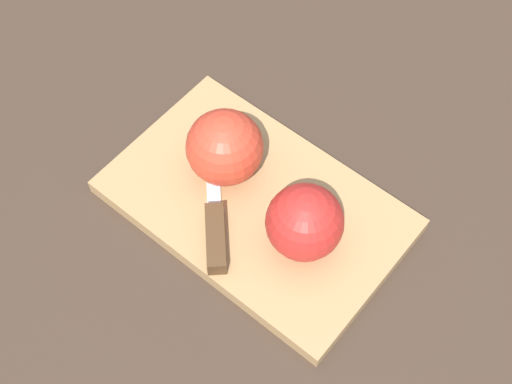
% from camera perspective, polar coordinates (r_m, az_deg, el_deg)
% --- Properties ---
extents(ground_plane, '(4.00, 4.00, 0.00)m').
position_cam_1_polar(ground_plane, '(0.83, 0.00, -1.43)').
color(ground_plane, '#38281E').
extents(cutting_board, '(0.37, 0.27, 0.02)m').
position_cam_1_polar(cutting_board, '(0.83, 0.00, -1.08)').
color(cutting_board, '#A37A4C').
rests_on(cutting_board, ground_plane).
extents(apple_half_left, '(0.08, 0.08, 0.08)m').
position_cam_1_polar(apple_half_left, '(0.76, 3.90, -2.45)').
color(apple_half_left, red).
rests_on(apple_half_left, cutting_board).
extents(apple_half_right, '(0.09, 0.09, 0.09)m').
position_cam_1_polar(apple_half_right, '(0.81, -2.53, 3.60)').
color(apple_half_right, red).
rests_on(apple_half_right, cutting_board).
extents(knife, '(0.11, 0.16, 0.02)m').
position_cam_1_polar(knife, '(0.79, -3.27, -3.09)').
color(knife, silver).
rests_on(knife, cutting_board).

